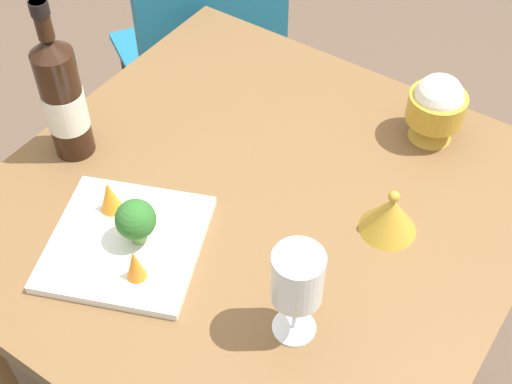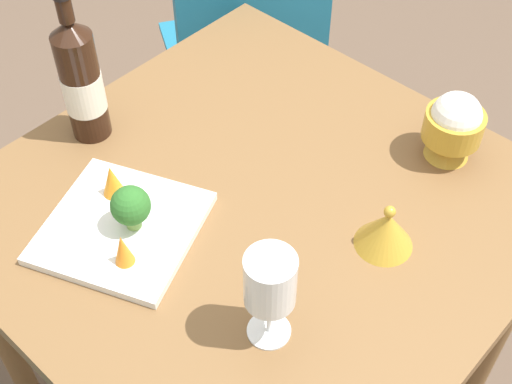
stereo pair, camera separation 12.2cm
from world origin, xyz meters
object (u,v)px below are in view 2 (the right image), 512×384
Objects in this scene: rice_bowl_lid at (386,229)px; chair_near_window at (247,48)px; rice_bowl at (454,125)px; carrot_garnish_right at (123,249)px; broccoli_floret at (131,206)px; carrot_garnish_left at (112,180)px; wine_glass at (270,283)px; wine_bottle at (81,80)px; serving_plate at (122,228)px.

chair_near_window is at bearing 148.34° from rice_bowl_lid.
carrot_garnish_right is at bearing -112.59° from rice_bowl.
carrot_garnish_left is at bearing 162.85° from broccoli_floret.
rice_bowl_lid is at bearing 39.08° from broccoli_floret.
chair_near_window is 0.90m from broccoli_floret.
chair_near_window reaches higher than carrot_garnish_right.
carrot_garnish_right is (-0.28, -0.33, 0.01)m from rice_bowl_lid.
chair_near_window is 0.80m from rice_bowl.
rice_bowl is 1.65× the size of broccoli_floret.
chair_near_window is 1.09m from wine_glass.
wine_bottle is at bearing 169.73° from wine_glass.
serving_plate is 3.80× the size of broccoli_floret.
broccoli_floret is at bearing -118.89° from rice_bowl.
rice_bowl_lid is at bearing 49.14° from carrot_garnish_right.
serving_plate is at bearing -119.75° from rice_bowl.
rice_bowl is 0.60m from broccoli_floret.
wine_glass is 1.26× the size of rice_bowl.
carrot_garnish_right is (-0.25, -0.07, -0.08)m from wine_glass.
broccoli_floret is at bearing -117.95° from chair_near_window.
serving_plate is (0.41, -0.75, 0.23)m from chair_near_window.
chair_near_window is 0.88m from serving_plate.
chair_near_window is 0.96m from carrot_garnish_right.
broccoli_floret reaches higher than rice_bowl_lid.
serving_plate is at bearing -142.56° from broccoli_floret.
rice_bowl_lid is 1.17× the size of broccoli_floret.
rice_bowl is at bearing 61.11° from broccoli_floret.
rice_bowl_lid is 0.31× the size of serving_plate.
wine_glass is at bearing 1.72° from broccoli_floret.
serving_plate is at bearing 145.30° from carrot_garnish_right.
wine_bottle is at bearing -132.76° from chair_near_window.
serving_plate is at bearing -31.61° from carrot_garnish_left.
broccoli_floret is 0.09m from carrot_garnish_left.
rice_bowl_lid is 0.48m from carrot_garnish_left.
wine_bottle is at bearing -164.96° from rice_bowl_lid.
carrot_garnish_left is at bearing -122.25° from chair_near_window.
serving_plate is at bearing -141.00° from rice_bowl_lid.
carrot_garnish_left is (-0.08, 0.03, -0.02)m from broccoli_floret.
carrot_garnish_right is (0.30, -0.17, -0.08)m from wine_bottle.
rice_bowl_lid is at bearing 39.00° from serving_plate.
serving_plate is at bearing -175.84° from wine_glass.
broccoli_floret is 0.08m from carrot_garnish_right.
rice_bowl is at bearing 98.67° from rice_bowl_lid.
wine_bottle is 5.20× the size of carrot_garnish_right.
serving_plate is 0.09m from carrot_garnish_left.
carrot_garnish_left is (-0.37, -0.50, -0.03)m from rice_bowl.
chair_near_window is 0.83m from carrot_garnish_left.
wine_glass is at bearing -88.78° from rice_bowl.
chair_near_window is 2.61× the size of serving_plate.
chair_near_window is 9.91× the size of broccoli_floret.
wine_bottle is at bearing -142.75° from rice_bowl.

